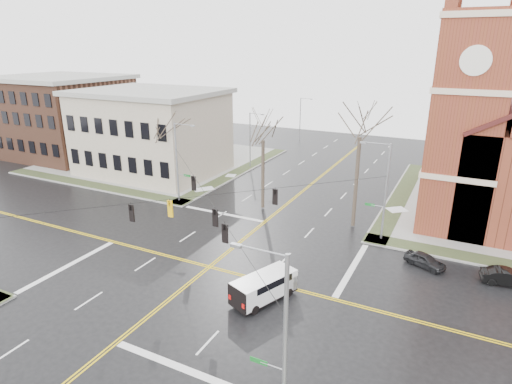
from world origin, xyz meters
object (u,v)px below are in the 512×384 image
at_px(cargo_van, 266,285).
at_px(parked_car_b, 508,277).
at_px(streetlight_north_a, 251,138).
at_px(streetlight_north_b, 301,118).
at_px(signal_pole_ne, 384,189).
at_px(signal_pole_nw, 178,160).
at_px(tree_nw_far, 167,134).
at_px(tree_nw_near, 263,136).
at_px(tree_ne, 360,131).
at_px(signal_pole_se, 281,339).
at_px(parked_car_a, 425,260).

relative_size(cargo_van, parked_car_b, 1.41).
xyz_separation_m(streetlight_north_a, streetlight_north_b, (0.00, 20.00, 0.00)).
height_order(signal_pole_ne, cargo_van, signal_pole_ne).
distance_m(signal_pole_ne, streetlight_north_a, 27.48).
bearing_deg(signal_pole_nw, tree_nw_far, 144.67).
distance_m(streetlight_north_a, parked_car_b, 38.23).
height_order(streetlight_north_a, cargo_van, streetlight_north_a).
bearing_deg(streetlight_north_a, parked_car_b, -32.01).
distance_m(tree_nw_far, tree_nw_near, 12.30).
bearing_deg(tree_nw_far, signal_pole_ne, -4.48).
bearing_deg(cargo_van, streetlight_north_b, 130.55).
height_order(cargo_van, tree_ne, tree_ne).
xyz_separation_m(cargo_van, tree_nw_near, (-8.00, 15.94, 7.05)).
relative_size(signal_pole_se, parked_car_a, 2.70).
bearing_deg(streetlight_north_a, signal_pole_nw, -92.32).
bearing_deg(signal_pole_nw, tree_ne, 5.34).
bearing_deg(tree_nw_near, streetlight_north_a, 121.82).
distance_m(signal_pole_nw, parked_car_b, 33.41).
bearing_deg(parked_car_b, tree_nw_far, 71.96).
relative_size(parked_car_a, tree_ne, 0.25).
height_order(parked_car_a, tree_nw_near, tree_nw_near).
height_order(cargo_van, parked_car_a, cargo_van).
relative_size(cargo_van, tree_nw_near, 0.47).
height_order(signal_pole_nw, parked_car_b, signal_pole_nw).
relative_size(tree_nw_far, tree_ne, 0.76).
relative_size(cargo_van, tree_nw_far, 0.52).
xyz_separation_m(streetlight_north_a, tree_ne, (19.02, -14.66, 5.18)).
xyz_separation_m(cargo_van, tree_ne, (2.24, 15.43, 8.53)).
bearing_deg(cargo_van, parked_car_a, 68.51).
bearing_deg(tree_ne, signal_pole_se, -83.22).
height_order(streetlight_north_b, cargo_van, streetlight_north_b).
bearing_deg(tree_nw_far, tree_ne, -0.39).
xyz_separation_m(signal_pole_ne, parked_car_a, (4.37, -3.52, -4.38)).
relative_size(signal_pole_se, streetlight_north_b, 1.12).
xyz_separation_m(signal_pole_ne, cargo_van, (-5.20, -13.59, -3.83)).
bearing_deg(signal_pole_se, signal_pole_ne, 90.00).
xyz_separation_m(signal_pole_ne, tree_nw_far, (-25.46, 1.99, 2.39)).
xyz_separation_m(signal_pole_nw, tree_nw_far, (-2.81, 1.99, 2.39)).
distance_m(signal_pole_nw, tree_ne, 20.33).
bearing_deg(tree_ne, streetlight_north_a, 142.38).
distance_m(streetlight_north_b, tree_nw_far, 34.80).
xyz_separation_m(signal_pole_nw, parked_car_a, (27.01, -3.52, -4.38)).
xyz_separation_m(parked_car_b, tree_nw_far, (-35.73, 5.66, 6.72)).
relative_size(signal_pole_nw, signal_pole_se, 1.00).
distance_m(signal_pole_ne, parked_car_b, 11.74).
relative_size(streetlight_north_b, tree_nw_near, 0.71).
bearing_deg(tree_nw_near, parked_car_a, -18.46).
bearing_deg(signal_pole_nw, cargo_van, -37.92).
height_order(signal_pole_nw, streetlight_north_a, signal_pole_nw).
xyz_separation_m(signal_pole_se, streetlight_north_a, (-21.97, 39.50, -0.48)).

